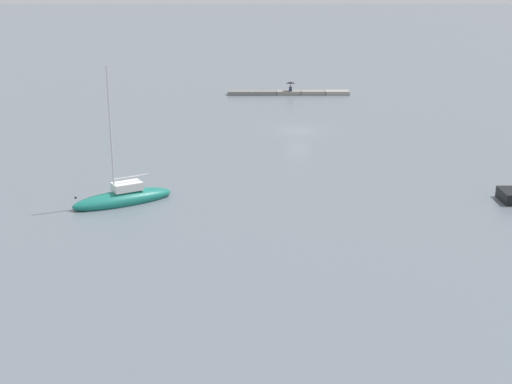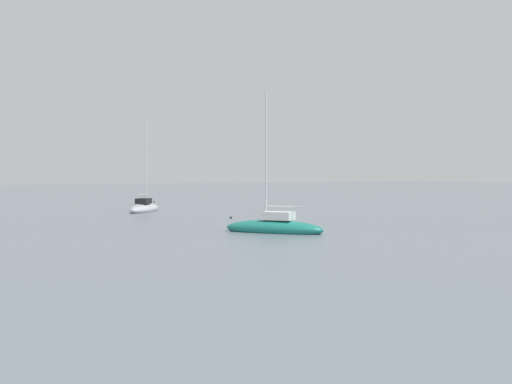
# 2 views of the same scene
# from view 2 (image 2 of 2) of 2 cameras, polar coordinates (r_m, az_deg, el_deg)

# --- Properties ---
(sailboat_grey_near) EXTENTS (6.91, 6.67, 10.49)m
(sailboat_grey_near) POSITION_cam_2_polar(r_m,az_deg,el_deg) (73.56, -9.63, -1.41)
(sailboat_grey_near) COLOR #ADB2B7
(sailboat_grey_near) RESTS_ON ground_plane
(sailboat_teal_mid) EXTENTS (7.49, 5.56, 10.32)m
(sailboat_teal_mid) POSITION_cam_2_polar(r_m,az_deg,el_deg) (46.45, 1.57, -3.08)
(sailboat_teal_mid) COLOR #197266
(sailboat_teal_mid) RESTS_ON ground_plane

